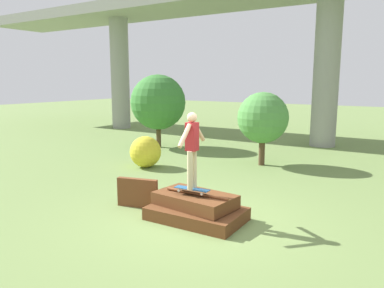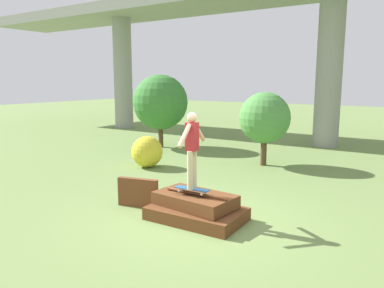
{
  "view_description": "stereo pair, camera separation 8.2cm",
  "coord_description": "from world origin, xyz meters",
  "px_view_note": "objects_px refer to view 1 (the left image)",
  "views": [
    {
      "loc": [
        3.94,
        -6.38,
        2.89
      ],
      "look_at": [
        -0.08,
        -0.06,
        1.62
      ],
      "focal_mm": 35.0,
      "sensor_mm": 36.0,
      "label": 1
    },
    {
      "loc": [
        4.01,
        -6.33,
        2.89
      ],
      "look_at": [
        -0.08,
        -0.06,
        1.62
      ],
      "focal_mm": 35.0,
      "sensor_mm": 36.0,
      "label": 2
    }
  ],
  "objects_px": {
    "skateboard": "(192,189)",
    "skater": "(192,145)",
    "bush_yellow_flowering": "(146,152)",
    "tree_behind_left": "(263,118)",
    "tree_behind_right": "(158,102)"
  },
  "relations": [
    {
      "from": "skateboard",
      "to": "skater",
      "type": "distance_m",
      "value": 0.92
    },
    {
      "from": "skateboard",
      "to": "bush_yellow_flowering",
      "type": "xyz_separation_m",
      "value": [
        -3.93,
        3.26,
        -0.14
      ]
    },
    {
      "from": "skater",
      "to": "tree_behind_left",
      "type": "bearing_deg",
      "value": 97.54
    },
    {
      "from": "skateboard",
      "to": "tree_behind_left",
      "type": "xyz_separation_m",
      "value": [
        -0.75,
        5.68,
        0.97
      ]
    },
    {
      "from": "skateboard",
      "to": "tree_behind_right",
      "type": "relative_size",
      "value": 0.25
    },
    {
      "from": "skater",
      "to": "bush_yellow_flowering",
      "type": "xyz_separation_m",
      "value": [
        -3.93,
        3.26,
        -1.07
      ]
    },
    {
      "from": "skater",
      "to": "tree_behind_left",
      "type": "relative_size",
      "value": 0.63
    },
    {
      "from": "tree_behind_left",
      "to": "skateboard",
      "type": "bearing_deg",
      "value": -82.46
    },
    {
      "from": "skateboard",
      "to": "tree_behind_right",
      "type": "xyz_separation_m",
      "value": [
        -5.91,
        6.57,
        1.3
      ]
    },
    {
      "from": "skater",
      "to": "tree_behind_right",
      "type": "relative_size",
      "value": 0.5
    },
    {
      "from": "skater",
      "to": "bush_yellow_flowering",
      "type": "bearing_deg",
      "value": 140.29
    },
    {
      "from": "skateboard",
      "to": "skater",
      "type": "xyz_separation_m",
      "value": [
        -0.0,
        0.0,
        0.92
      ]
    },
    {
      "from": "skateboard",
      "to": "tree_behind_right",
      "type": "distance_m",
      "value": 8.93
    },
    {
      "from": "skateboard",
      "to": "tree_behind_right",
      "type": "bearing_deg",
      "value": 131.97
    },
    {
      "from": "bush_yellow_flowering",
      "to": "skateboard",
      "type": "bearing_deg",
      "value": -39.71
    }
  ]
}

